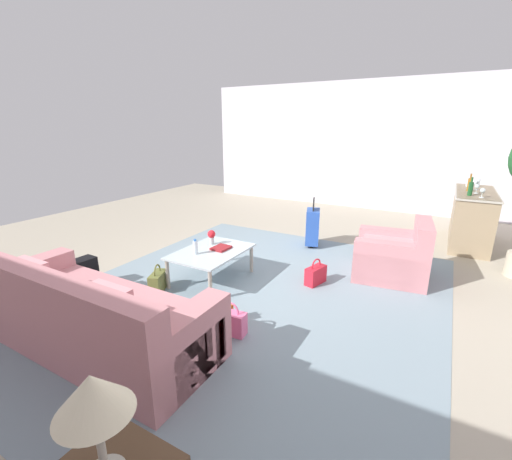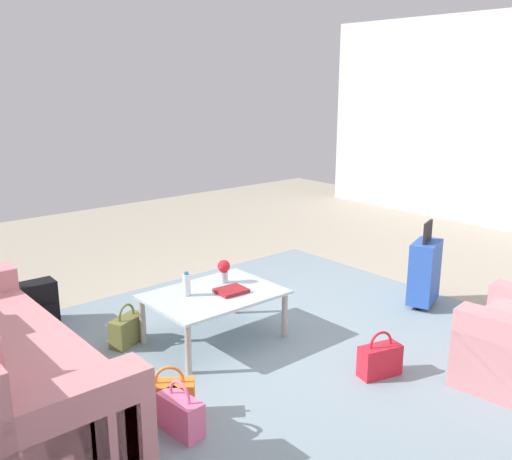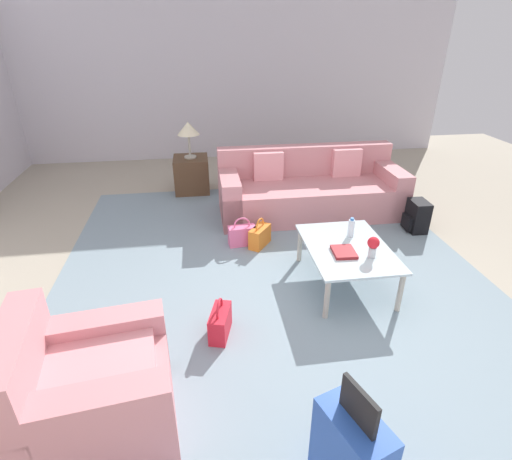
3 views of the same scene
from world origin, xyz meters
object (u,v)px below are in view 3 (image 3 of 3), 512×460
object	(u,v)px
coffee_table	(347,251)
handbag_pink	(242,235)
couch	(308,191)
side_table	(192,174)
water_bottle	(351,228)
handbag_orange	(260,236)
backpack_black	(417,217)
coffee_table_book	(344,252)
handbag_olive	(361,241)
suitcase_blue	(350,459)
flower_vase	(373,245)
armchair	(84,392)
table_lamp	(188,130)
handbag_red	(220,322)

from	to	relation	value
coffee_table	handbag_pink	bearing A→B (deg)	44.43
couch	side_table	bearing A→B (deg)	57.92
coffee_table	handbag_pink	distance (m)	1.34
water_bottle	handbag_pink	size ratio (longest dim) A/B	0.57
handbag_orange	backpack_black	size ratio (longest dim) A/B	0.89
backpack_black	couch	bearing A→B (deg)	56.19
handbag_pink	water_bottle	bearing A→B (deg)	-125.94
water_bottle	backpack_black	world-z (taller)	water_bottle
coffee_table_book	handbag_olive	distance (m)	0.92
water_bottle	suitcase_blue	xyz separation A→B (m)	(-2.20, 0.80, -0.16)
coffee_table_book	handbag_orange	bearing A→B (deg)	35.65
side_table	handbag_olive	xyz separation A→B (m)	(-2.20, -1.91, -0.14)
water_bottle	handbag_orange	bearing A→B (deg)	49.98
suitcase_blue	handbag_orange	size ratio (longest dim) A/B	2.37
handbag_olive	flower_vase	bearing A→B (deg)	162.32
armchair	suitcase_blue	xyz separation A→B (m)	(-0.69, -1.47, 0.07)
armchair	side_table	world-z (taller)	armchair
water_bottle	table_lamp	distance (m)	3.08
flower_vase	couch	bearing A→B (deg)	1.42
armchair	side_table	xyz separation A→B (m)	(4.11, -0.67, -0.02)
couch	flower_vase	xyz separation A→B (m)	(-2.02, -0.05, 0.25)
suitcase_blue	side_table	bearing A→B (deg)	9.46
couch	coffee_table_book	size ratio (longest dim) A/B	9.96
backpack_black	handbag_pink	bearing A→B (deg)	91.52
coffee_table	side_table	xyz separation A→B (m)	(2.80, 1.50, -0.11)
flower_vase	backpack_black	distance (m)	1.71
water_bottle	coffee_table_book	bearing A→B (deg)	150.64
couch	handbag_pink	xyz separation A→B (m)	(-0.86, 1.02, -0.17)
suitcase_blue	flower_vase	bearing A→B (deg)	-25.53
couch	handbag_pink	size ratio (longest dim) A/B	6.83
coffee_table_book	flower_vase	world-z (taller)	flower_vase
water_bottle	backpack_black	size ratio (longest dim) A/B	0.51
table_lamp	handbag_red	xyz separation A→B (m)	(-3.38, -0.22, -0.83)
backpack_black	coffee_table	bearing A→B (deg)	127.80
armchair	water_bottle	distance (m)	2.73
couch	coffee_table	distance (m)	1.80
armchair	backpack_black	size ratio (longest dim) A/B	2.57
handbag_pink	handbag_red	size ratio (longest dim) A/B	1.00
water_bottle	flower_vase	size ratio (longest dim) A/B	1.00
armchair	flower_vase	size ratio (longest dim) A/B	5.01
armchair	flower_vase	world-z (taller)	armchair
handbag_pink	backpack_black	distance (m)	2.21
couch	armchair	size ratio (longest dim) A/B	2.38
water_bottle	table_lamp	world-z (taller)	table_lamp
backpack_black	suitcase_blue	bearing A→B (deg)	146.45
table_lamp	handbag_red	size ratio (longest dim) A/B	1.51
flower_vase	suitcase_blue	bearing A→B (deg)	154.47
couch	armchair	bearing A→B (deg)	143.88
suitcase_blue	handbag_red	distance (m)	1.55
coffee_table	flower_vase	distance (m)	0.32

